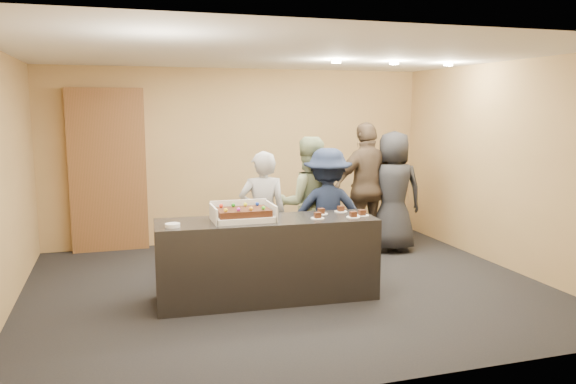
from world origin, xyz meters
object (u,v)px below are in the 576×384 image
object	(u,v)px
person_navy_man	(327,213)
person_brown_extra	(367,188)
cake_box	(243,216)
plate_stack	(173,225)
storage_cabinet	(108,170)
person_sage_man	(308,204)
sheet_cake	(243,212)
person_dark_suit	(393,192)
person_server_grey	(263,216)
serving_counter	(267,259)

from	to	relation	value
person_navy_man	person_brown_extra	xyz separation A→B (m)	(0.98, 0.94, 0.14)
cake_box	plate_stack	world-z (taller)	cake_box
cake_box	person_brown_extra	distance (m)	2.69
storage_cabinet	person_sage_man	distance (m)	3.09
sheet_cake	person_brown_extra	size ratio (longest dim) A/B	0.29
plate_stack	person_navy_man	xyz separation A→B (m)	(1.98, 0.75, -0.11)
person_navy_man	person_sage_man	bearing A→B (deg)	-44.52
storage_cabinet	person_brown_extra	bearing A→B (deg)	-18.34
storage_cabinet	plate_stack	distance (m)	2.96
sheet_cake	plate_stack	world-z (taller)	sheet_cake
cake_box	person_sage_man	world-z (taller)	person_sage_man
sheet_cake	person_dark_suit	xyz separation A→B (m)	(2.57, 1.48, -0.11)
person_navy_man	person_dark_suit	world-z (taller)	person_dark_suit
cake_box	person_server_grey	world-z (taller)	person_server_grey
plate_stack	person_sage_man	world-z (taller)	person_sage_man
person_server_grey	person_dark_suit	distance (m)	2.32
storage_cabinet	person_brown_extra	xyz separation A→B (m)	(3.59, -1.19, -0.24)
serving_counter	storage_cabinet	size ratio (longest dim) A/B	1.01
serving_counter	cake_box	world-z (taller)	cake_box
sheet_cake	person_sage_man	world-z (taller)	person_sage_man
storage_cabinet	sheet_cake	distance (m)	3.11
cake_box	sheet_cake	distance (m)	0.06
person_server_grey	person_dark_suit	world-z (taller)	person_dark_suit
person_brown_extra	person_dark_suit	size ratio (longest dim) A/B	1.07
storage_cabinet	person_sage_man	xyz separation A→B (m)	(2.46, -1.84, -0.32)
person_navy_man	storage_cabinet	bearing A→B (deg)	-22.91
serving_counter	person_brown_extra	size ratio (longest dim) A/B	1.26
person_dark_suit	person_navy_man	bearing A→B (deg)	42.74
person_brown_extra	person_dark_suit	distance (m)	0.39
cake_box	person_server_grey	bearing A→B (deg)	58.72
plate_stack	person_navy_man	bearing A→B (deg)	20.75
sheet_cake	serving_counter	bearing A→B (deg)	0.00
person_navy_man	person_brown_extra	bearing A→B (deg)	-119.94
person_sage_man	person_dark_suit	xyz separation A→B (m)	(1.51, 0.56, 0.02)
person_brown_extra	person_dark_suit	bearing A→B (deg)	157.24
person_sage_man	person_navy_man	size ratio (longest dim) A/B	1.08
person_brown_extra	person_dark_suit	world-z (taller)	person_brown_extra
person_dark_suit	plate_stack	bearing A→B (deg)	36.24
person_sage_man	cake_box	bearing A→B (deg)	47.89
person_server_grey	person_dark_suit	bearing A→B (deg)	-150.67
sheet_cake	plate_stack	size ratio (longest dim) A/B	3.65
serving_counter	storage_cabinet	world-z (taller)	storage_cabinet
sheet_cake	plate_stack	bearing A→B (deg)	-171.52
serving_counter	plate_stack	distance (m)	1.13
cake_box	sheet_cake	size ratio (longest dim) A/B	1.17
plate_stack	person_sage_man	bearing A→B (deg)	29.68
storage_cabinet	person_server_grey	xyz separation A→B (m)	(1.80, -2.09, -0.40)
plate_stack	person_dark_suit	world-z (taller)	person_dark_suit
storage_cabinet	sheet_cake	xyz separation A→B (m)	(1.40, -2.77, -0.20)
person_navy_man	serving_counter	bearing A→B (deg)	49.87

